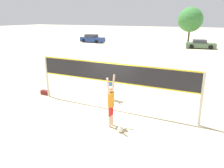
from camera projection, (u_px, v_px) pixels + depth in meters
The scene contains 9 objects.
ground_plane at pixel (112, 108), 11.22m from camera, with size 200.00×200.00×0.00m, color beige.
volleyball_net at pixel (112, 76), 10.71m from camera, with size 8.46×0.12×2.38m.
player_spiker at pixel (111, 100), 9.07m from camera, with size 0.28×0.72×2.22m.
player_blocker at pixel (111, 81), 12.07m from camera, with size 0.28×0.70×2.11m.
volleyball at pixel (120, 129), 8.87m from camera, with size 0.23×0.23×0.23m.
gear_bag at pixel (45, 92), 13.17m from camera, with size 0.53×0.26×0.26m.
parked_car_near at pixel (92, 39), 40.15m from camera, with size 4.61×2.08×1.47m.
parked_car_mid at pixel (200, 44), 32.44m from camera, with size 4.42×2.45×1.29m.
tree_left_cluster at pixel (190, 20), 36.14m from camera, with size 4.03×4.03×6.11m.
Camera 1 is at (4.51, -9.32, 4.49)m, focal length 35.00 mm.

